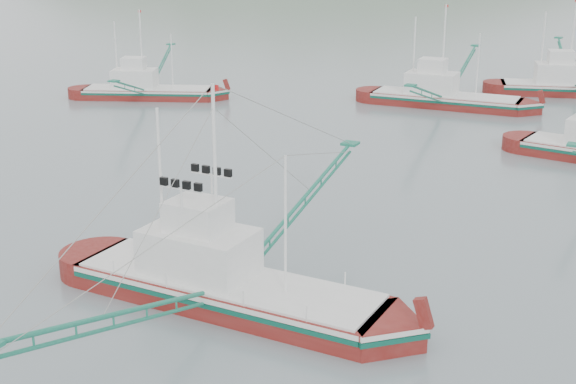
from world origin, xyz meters
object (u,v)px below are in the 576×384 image
at_px(bg_boat_left, 146,80).
at_px(bg_boat_extra, 572,76).
at_px(bg_boat_far, 444,92).
at_px(main_boat, 223,272).

distance_m(bg_boat_left, bg_boat_extra, 43.74).
bearing_deg(bg_boat_left, bg_boat_far, -3.67).
relative_size(bg_boat_left, bg_boat_extra, 0.89).
bearing_deg(main_boat, bg_boat_extra, 84.62).
xyz_separation_m(main_boat, bg_boat_far, (-3.54, 46.64, -0.13)).
height_order(bg_boat_left, bg_boat_extra, bg_boat_extra).
xyz_separation_m(bg_boat_far, bg_boat_left, (-27.99, -9.82, 0.48)).
height_order(bg_boat_far, bg_boat_left, bg_boat_far).
bearing_deg(bg_boat_far, main_boat, -88.65).
distance_m(main_boat, bg_boat_left, 48.48).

